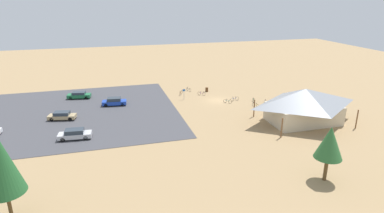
{
  "coord_description": "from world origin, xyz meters",
  "views": [
    {
      "loc": [
        21.54,
        57.83,
        19.73
      ],
      "look_at": [
        6.84,
        5.54,
        1.2
      ],
      "focal_mm": 30.46,
      "sensor_mm": 36.0,
      "label": 1
    }
  ],
  "objects_px": {
    "bicycle_red_by_bin": "(288,99)",
    "car_silver_front_row": "(75,134)",
    "trash_bin": "(207,90)",
    "pine_far_east": "(330,143)",
    "bicycle_blue_lone_west": "(235,99)",
    "bicycle_yellow_front_row": "(256,105)",
    "bicycle_silver_edge_north": "(189,90)",
    "lot_sign": "(184,93)",
    "bike_pavilion": "(304,103)",
    "car_tan_mid_lot": "(62,116)",
    "bicycle_teal_yard_center": "(228,101)",
    "pine_mideast": "(0,163)",
    "visitor_crossing_yard": "(304,101)",
    "car_blue_inner_stall": "(114,102)",
    "bicycle_white_yard_right": "(265,102)",
    "bicycle_green_yard_front": "(253,100)",
    "bicycle_purple_trailside": "(201,94)",
    "bicycle_orange_edge_south": "(181,93)",
    "car_green_far_end": "(79,95)"
  },
  "relations": [
    {
      "from": "trash_bin",
      "to": "lot_sign",
      "type": "xyz_separation_m",
      "value": [
        6.16,
        4.11,
        0.96
      ]
    },
    {
      "from": "bicycle_silver_edge_north",
      "to": "car_silver_front_row",
      "type": "height_order",
      "value": "car_silver_front_row"
    },
    {
      "from": "pine_far_east",
      "to": "bicycle_blue_lone_west",
      "type": "relative_size",
      "value": 3.61
    },
    {
      "from": "bike_pavilion",
      "to": "car_silver_front_row",
      "type": "distance_m",
      "value": 35.84
    },
    {
      "from": "pine_mideast",
      "to": "visitor_crossing_yard",
      "type": "height_order",
      "value": "pine_mideast"
    },
    {
      "from": "bicycle_silver_edge_north",
      "to": "car_silver_front_row",
      "type": "xyz_separation_m",
      "value": [
        22.42,
        19.71,
        0.42
      ]
    },
    {
      "from": "bicycle_silver_edge_north",
      "to": "car_tan_mid_lot",
      "type": "xyz_separation_m",
      "value": [
        24.93,
        10.97,
        0.38
      ]
    },
    {
      "from": "bicycle_white_yard_right",
      "to": "visitor_crossing_yard",
      "type": "xyz_separation_m",
      "value": [
        -6.55,
        2.7,
        0.55
      ]
    },
    {
      "from": "bicycle_red_by_bin",
      "to": "bicycle_purple_trailside",
      "type": "distance_m",
      "value": 17.46
    },
    {
      "from": "bicycle_green_yard_front",
      "to": "car_blue_inner_stall",
      "type": "height_order",
      "value": "car_blue_inner_stall"
    },
    {
      "from": "bicycle_silver_edge_north",
      "to": "bicycle_red_by_bin",
      "type": "xyz_separation_m",
      "value": [
        -17.23,
        11.81,
        0.01
      ]
    },
    {
      "from": "bike_pavilion",
      "to": "lot_sign",
      "type": "xyz_separation_m",
      "value": [
        15.68,
        -17.29,
        -1.82
      ]
    },
    {
      "from": "bicycle_orange_edge_south",
      "to": "bicycle_blue_lone_west",
      "type": "distance_m",
      "value": 11.5
    },
    {
      "from": "lot_sign",
      "to": "bicycle_blue_lone_west",
      "type": "bearing_deg",
      "value": 159.05
    },
    {
      "from": "bicycle_teal_yard_center",
      "to": "car_silver_front_row",
      "type": "relative_size",
      "value": 0.29
    },
    {
      "from": "bicycle_red_by_bin",
      "to": "car_blue_inner_stall",
      "type": "xyz_separation_m",
      "value": [
        33.34,
        -6.15,
        0.42
      ]
    },
    {
      "from": "lot_sign",
      "to": "car_green_far_end",
      "type": "height_order",
      "value": "lot_sign"
    },
    {
      "from": "bicycle_green_yard_front",
      "to": "bicycle_purple_trailside",
      "type": "relative_size",
      "value": 1.14
    },
    {
      "from": "bicycle_teal_yard_center",
      "to": "bicycle_yellow_front_row",
      "type": "height_order",
      "value": "bicycle_yellow_front_row"
    },
    {
      "from": "pine_far_east",
      "to": "bicycle_blue_lone_west",
      "type": "distance_m",
      "value": 30.25
    },
    {
      "from": "bicycle_teal_yard_center",
      "to": "car_silver_front_row",
      "type": "bearing_deg",
      "value": 19.33
    },
    {
      "from": "bicycle_green_yard_front",
      "to": "bicycle_yellow_front_row",
      "type": "xyz_separation_m",
      "value": [
        1.0,
        2.95,
        -0.01
      ]
    },
    {
      "from": "trash_bin",
      "to": "car_tan_mid_lot",
      "type": "bearing_deg",
      "value": 18.47
    },
    {
      "from": "bicycle_red_by_bin",
      "to": "bicycle_purple_trailside",
      "type": "bearing_deg",
      "value": -27.53
    },
    {
      "from": "pine_mideast",
      "to": "bicycle_teal_yard_center",
      "type": "bearing_deg",
      "value": -139.9
    },
    {
      "from": "trash_bin",
      "to": "car_silver_front_row",
      "type": "xyz_separation_m",
      "value": [
        26.1,
        18.3,
        0.32
      ]
    },
    {
      "from": "bicycle_purple_trailside",
      "to": "car_blue_inner_stall",
      "type": "relative_size",
      "value": 0.3
    },
    {
      "from": "bicycle_silver_edge_north",
      "to": "bicycle_orange_edge_south",
      "type": "distance_m",
      "value": 3.22
    },
    {
      "from": "bicycle_green_yard_front",
      "to": "bicycle_yellow_front_row",
      "type": "height_order",
      "value": "bicycle_yellow_front_row"
    },
    {
      "from": "visitor_crossing_yard",
      "to": "trash_bin",
      "type": "bearing_deg",
      "value": -43.36
    },
    {
      "from": "trash_bin",
      "to": "car_silver_front_row",
      "type": "relative_size",
      "value": 0.19
    },
    {
      "from": "trash_bin",
      "to": "bicycle_purple_trailside",
      "type": "bearing_deg",
      "value": 50.32
    },
    {
      "from": "bicycle_yellow_front_row",
      "to": "bicycle_silver_edge_north",
      "type": "bearing_deg",
      "value": -55.9
    },
    {
      "from": "bicycle_purple_trailside",
      "to": "visitor_crossing_yard",
      "type": "distance_m",
      "value": 20.25
    },
    {
      "from": "bike_pavilion",
      "to": "trash_bin",
      "type": "distance_m",
      "value": 23.59
    },
    {
      "from": "trash_bin",
      "to": "bicycle_red_by_bin",
      "type": "bearing_deg",
      "value": 142.51
    },
    {
      "from": "bicycle_silver_edge_north",
      "to": "bicycle_blue_lone_west",
      "type": "bearing_deg",
      "value": 127.27
    },
    {
      "from": "bicycle_orange_edge_south",
      "to": "bicycle_white_yard_right",
      "type": "bearing_deg",
      "value": 143.79
    },
    {
      "from": "pine_mideast",
      "to": "bicycle_orange_edge_south",
      "type": "distance_m",
      "value": 43.1
    },
    {
      "from": "bicycle_yellow_front_row",
      "to": "car_silver_front_row",
      "type": "height_order",
      "value": "car_silver_front_row"
    },
    {
      "from": "pine_mideast",
      "to": "bicycle_blue_lone_west",
      "type": "bearing_deg",
      "value": -140.54
    },
    {
      "from": "bicycle_yellow_front_row",
      "to": "bicycle_blue_lone_west",
      "type": "relative_size",
      "value": 0.83
    },
    {
      "from": "pine_far_east",
      "to": "car_blue_inner_stall",
      "type": "relative_size",
      "value": 1.4
    },
    {
      "from": "bicycle_white_yard_right",
      "to": "car_blue_inner_stall",
      "type": "distance_m",
      "value": 28.78
    },
    {
      "from": "lot_sign",
      "to": "car_tan_mid_lot",
      "type": "height_order",
      "value": "lot_sign"
    },
    {
      "from": "bicycle_red_by_bin",
      "to": "car_silver_front_row",
      "type": "relative_size",
      "value": 0.34
    },
    {
      "from": "trash_bin",
      "to": "bicycle_purple_trailside",
      "type": "relative_size",
      "value": 0.65
    },
    {
      "from": "bike_pavilion",
      "to": "car_blue_inner_stall",
      "type": "distance_m",
      "value": 34.05
    },
    {
      "from": "bicycle_orange_edge_south",
      "to": "car_silver_front_row",
      "type": "bearing_deg",
      "value": 40.9
    },
    {
      "from": "pine_far_east",
      "to": "bicycle_red_by_bin",
      "type": "height_order",
      "value": "pine_far_east"
    }
  ]
}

